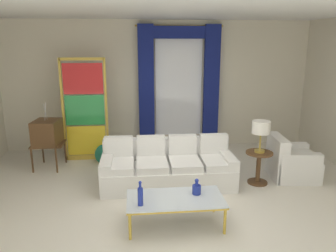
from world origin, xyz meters
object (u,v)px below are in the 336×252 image
at_px(peacock_figurine, 105,155).
at_px(round_side_table, 259,165).
at_px(vintage_tv, 47,133).
at_px(bottle_blue_decanter, 140,196).
at_px(stained_glass_divider, 85,112).
at_px(coffee_table, 175,200).
at_px(table_lamp_brass, 261,129).
at_px(armchair_white, 290,163).
at_px(bottle_crystal_tall, 197,189).
at_px(couch_white_long, 168,168).

height_order(peacock_figurine, round_side_table, round_side_table).
bearing_deg(peacock_figurine, vintage_tv, -179.61).
distance_m(bottle_blue_decanter, stained_glass_divider, 3.25).
bearing_deg(peacock_figurine, round_side_table, -23.02).
bearing_deg(stained_glass_divider, coffee_table, -61.13).
height_order(round_side_table, table_lamp_brass, table_lamp_brass).
bearing_deg(armchair_white, coffee_table, -148.61).
height_order(bottle_crystal_tall, vintage_tv, vintage_tv).
height_order(armchair_white, table_lamp_brass, table_lamp_brass).
bearing_deg(armchair_white, table_lamp_brass, -163.94).
relative_size(couch_white_long, table_lamp_brass, 4.12).
relative_size(armchair_white, round_side_table, 1.52).
height_order(bottle_blue_decanter, stained_glass_divider, stained_glass_divider).
bearing_deg(peacock_figurine, armchair_white, -15.90).
relative_size(coffee_table, bottle_crystal_tall, 5.80).
distance_m(bottle_crystal_tall, stained_glass_divider, 3.40).
distance_m(vintage_tv, table_lamp_brass, 4.15).
xyz_separation_m(couch_white_long, stained_glass_divider, (-1.61, 1.45, 0.75)).
distance_m(armchair_white, peacock_figurine, 3.68).
bearing_deg(bottle_crystal_tall, bottle_blue_decanter, -162.29).
bearing_deg(round_side_table, bottle_crystal_tall, -139.70).
height_order(coffee_table, stained_glass_divider, stained_glass_divider).
bearing_deg(couch_white_long, stained_glass_divider, 138.00).
bearing_deg(vintage_tv, table_lamp_brass, -16.85).
relative_size(couch_white_long, bottle_crystal_tall, 10.18).
height_order(bottle_blue_decanter, round_side_table, bottle_blue_decanter).
distance_m(vintage_tv, stained_glass_divider, 0.88).
height_order(couch_white_long, table_lamp_brass, table_lamp_brass).
bearing_deg(bottle_crystal_tall, peacock_figurine, 122.13).
distance_m(coffee_table, round_side_table, 2.09).
relative_size(coffee_table, round_side_table, 2.25).
relative_size(coffee_table, stained_glass_divider, 0.61).
bearing_deg(armchair_white, stained_glass_divider, 160.29).
height_order(bottle_blue_decanter, peacock_figurine, bottle_blue_decanter).
bearing_deg(coffee_table, stained_glass_divider, 118.87).
distance_m(bottle_crystal_tall, armchair_white, 2.47).
height_order(bottle_crystal_tall, stained_glass_divider, stained_glass_divider).
bearing_deg(stained_glass_divider, bottle_crystal_tall, -55.63).
bearing_deg(vintage_tv, coffee_table, -46.93).
xyz_separation_m(couch_white_long, table_lamp_brass, (1.64, -0.16, 0.72)).
bearing_deg(bottle_blue_decanter, stained_glass_divider, 109.88).
bearing_deg(couch_white_long, vintage_tv, 155.89).
bearing_deg(vintage_tv, peacock_figurine, 0.39).
distance_m(couch_white_long, stained_glass_divider, 2.30).
bearing_deg(couch_white_long, coffee_table, -91.58).
height_order(bottle_crystal_tall, round_side_table, bottle_crystal_tall).
height_order(vintage_tv, peacock_figurine, vintage_tv).
relative_size(bottle_crystal_tall, armchair_white, 0.25).
bearing_deg(coffee_table, table_lamp_brass, 36.64).
distance_m(bottle_blue_decanter, table_lamp_brass, 2.62).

